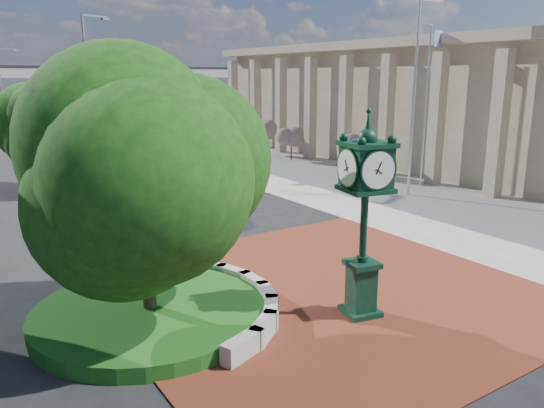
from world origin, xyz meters
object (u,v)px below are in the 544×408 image
at_px(flagpole_a, 415,84).
at_px(street_lamp_near, 90,78).
at_px(flagpole_b, 426,106).
at_px(street_lamp_far, 3,87).
at_px(post_clock, 365,208).
at_px(parked_car, 59,141).

height_order(flagpole_a, street_lamp_near, flagpole_a).
height_order(flagpole_b, street_lamp_far, flagpole_b).
distance_m(flagpole_a, flagpole_b, 2.99).
bearing_deg(post_clock, street_lamp_far, 92.72).
bearing_deg(flagpole_a, parked_car, 111.80).
bearing_deg(street_lamp_near, flagpole_a, -60.30).
xyz_separation_m(flagpole_a, flagpole_b, (2.41, 1.26, -1.24)).
relative_size(parked_car, street_lamp_far, 0.47).
height_order(parked_car, flagpole_a, flagpole_a).
bearing_deg(flagpole_b, post_clock, -143.54).
xyz_separation_m(post_clock, parked_car, (0.51, 38.79, -2.29)).
bearing_deg(parked_car, street_lamp_near, -63.59).
height_order(flagpole_b, street_lamp_near, street_lamp_near).
height_order(post_clock, parked_car, post_clock).
distance_m(flagpole_b, street_lamp_far, 40.80).
bearing_deg(street_lamp_far, parked_car, -73.01).
distance_m(flagpole_b, street_lamp_near, 22.93).
distance_m(street_lamp_near, street_lamp_far, 19.05).
xyz_separation_m(post_clock, flagpole_b, (14.62, 10.80, 1.63)).
distance_m(flagpole_a, street_lamp_near, 22.62).
relative_size(post_clock, flagpole_b, 0.60).
xyz_separation_m(post_clock, street_lamp_far, (-2.28, 47.93, 2.14)).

